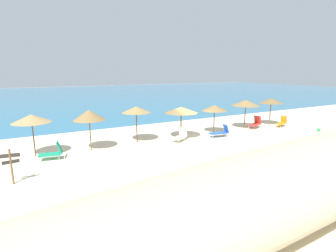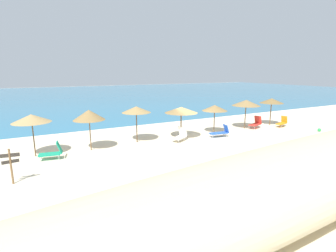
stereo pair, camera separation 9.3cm
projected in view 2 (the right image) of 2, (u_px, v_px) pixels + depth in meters
name	position (u px, v px, depth m)	size (l,w,h in m)	color
ground_plane	(195.00, 140.00, 19.89)	(160.00, 160.00, 0.00)	beige
sea_water	(88.00, 95.00, 57.28)	(160.00, 72.25, 0.01)	teal
beach_umbrella_0	(31.00, 118.00, 15.49)	(2.28, 2.28, 2.68)	brown
beach_umbrella_1	(89.00, 115.00, 16.76)	(2.09, 2.09, 2.77)	brown
beach_umbrella_2	(136.00, 110.00, 18.72)	(2.15, 2.15, 2.72)	brown
beach_umbrella_3	(181.00, 110.00, 19.81)	(2.58, 2.58, 2.52)	brown
beach_umbrella_4	(215.00, 108.00, 21.53)	(2.16, 2.16, 2.45)	brown
beach_umbrella_5	(246.00, 103.00, 23.30)	(2.56, 2.56, 2.68)	brown
beach_umbrella_6	(272.00, 101.00, 24.86)	(2.26, 2.26, 2.65)	brown
lounge_chair_0	(220.00, 132.00, 20.64)	(1.67, 0.82, 0.99)	blue
lounge_chair_1	(282.00, 122.00, 24.47)	(1.48, 0.92, 1.00)	orange
lounge_chair_2	(180.00, 135.00, 19.47)	(1.47, 1.24, 1.06)	white
lounge_chair_3	(256.00, 123.00, 23.83)	(1.56, 1.06, 1.12)	red
lounge_chair_4	(53.00, 152.00, 15.36)	(1.43, 0.84, 1.09)	#199972
wooden_signpost	(11.00, 163.00, 11.86)	(0.84, 0.13, 1.73)	brown
beach_ball	(319.00, 130.00, 22.52)	(0.29, 0.29, 0.29)	green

